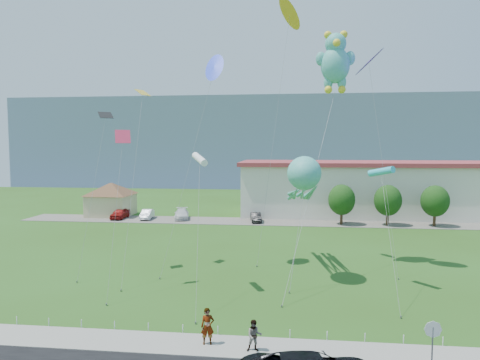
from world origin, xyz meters
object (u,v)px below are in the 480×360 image
teddy_bear_kite (335,61)px  warehouse (440,188)px  pedestrian_right (254,336)px  pedestrian_left (208,326)px  parked_car_white (182,214)px  pavilion (111,196)px  parked_car_black (256,217)px  stop_sign (433,334)px  parked_car_red (120,213)px  parked_car_silver (147,214)px  octopus_kite (303,183)px

teddy_bear_kite → warehouse: bearing=56.7°
pedestrian_right → teddy_bear_kite: size_ratio=0.08×
pedestrian_left → parked_car_white: size_ratio=0.39×
pedestrian_left → pedestrian_right: pedestrian_left is taller
pavilion → parked_car_black: size_ratio=2.38×
warehouse → pedestrian_left: 54.16m
pedestrian_right → teddy_bear_kite: 25.50m
warehouse → stop_sign: (-16.50, -48.21, -2.26)m
pedestrian_left → parked_car_black: 37.37m
stop_sign → parked_car_white: (-22.00, 40.17, -1.10)m
stop_sign → parked_car_red: 50.16m
warehouse → parked_car_white: (-38.50, -8.03, -3.35)m
warehouse → pedestrian_right: warehouse is taller
stop_sign → pedestrian_right: bearing=172.9°
parked_car_white → pedestrian_left: bearing=-86.5°
stop_sign → parked_car_silver: 47.89m
parked_car_red → octopus_kite: bearing=-44.0°
warehouse → parked_car_black: bearing=-161.4°
stop_sign → parked_car_silver: stop_sign is taller
pedestrian_left → pedestrian_right: (2.51, -0.50, -0.15)m
octopus_kite → parked_car_red: bearing=136.3°
warehouse → parked_car_red: size_ratio=13.75×
stop_sign → teddy_bear_kite: teddy_bear_kite is taller
pedestrian_right → parked_car_red: (-22.66, 38.39, -0.09)m
pedestrian_left → parked_car_red: size_ratio=0.43×
warehouse → stop_sign: size_ratio=24.40×
pedestrian_left → teddy_bear_kite: size_ratio=0.09×
parked_car_black → teddy_bear_kite: 27.69m
pavilion → pedestrian_left: 46.60m
pedestrian_left → parked_car_black: size_ratio=0.50×
parked_car_red → parked_car_silver: bearing=1.5°
parked_car_white → octopus_kite: 30.90m
parked_car_silver → octopus_kite: (21.54, -24.56, 6.84)m
warehouse → pedestrian_left: (-27.32, -46.67, -3.07)m
warehouse → parked_car_red: warehouse is taller
parked_car_red → parked_car_white: parked_car_red is taller
pavilion → parked_car_red: (2.52, -2.77, -2.21)m
stop_sign → pavilion: bearing=128.4°
stop_sign → pedestrian_left: (-10.82, 1.54, -0.81)m
parked_car_red → pedestrian_right: bearing=-59.7°
parked_car_silver → parked_car_black: parked_car_silver is taller
parked_car_white → octopus_kite: bearing=-69.3°
pavilion → stop_sign: bearing=-51.6°
parked_car_silver → pavilion: bearing=151.2°
pedestrian_left → teddy_bear_kite: bearing=53.4°
parked_car_white → parked_car_black: bearing=-19.3°
pedestrian_left → pedestrian_right: size_ratio=1.19×
pavilion → teddy_bear_kite: teddy_bear_kite is taller
pedestrian_right → parked_car_white: bearing=102.0°
warehouse → pavilion: bearing=-173.2°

